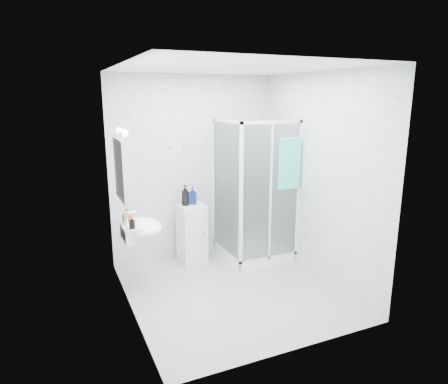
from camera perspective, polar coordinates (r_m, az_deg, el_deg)
name	(u,v)px	position (r m, az deg, el deg)	size (l,w,h in m)	color
room	(232,186)	(4.55, 1.22, 0.84)	(2.40, 2.60, 2.60)	white
shower_enclosure	(252,229)	(5.74, 3.98, -5.36)	(0.90, 0.95, 2.00)	white
wall_basin	(140,228)	(4.80, -11.91, -5.03)	(0.46, 0.56, 0.35)	white
mirror	(119,170)	(4.60, -14.76, 3.05)	(0.02, 0.60, 0.70)	white
vanity_lights	(121,132)	(4.55, -14.46, 8.31)	(0.10, 0.40, 0.08)	silver
wall_hooks	(177,147)	(5.57, -6.66, 6.41)	(0.23, 0.06, 0.03)	silver
storage_cabinet	(192,233)	(5.67, -4.61, -5.92)	(0.37, 0.38, 0.83)	silver
hand_towel	(290,162)	(5.32, 9.35, 4.21)	(0.32, 0.05, 0.68)	#34C7B1
shampoo_bottle_a	(185,195)	(5.49, -5.56, -0.47)	(0.11, 0.11, 0.29)	black
shampoo_bottle_b	(193,195)	(5.57, -4.52, -0.48)	(0.11, 0.11, 0.24)	navy
soap_dispenser_orange	(127,215)	(4.84, -13.72, -3.16)	(0.12, 0.12, 0.16)	#B84015
soap_dispenser_black	(132,223)	(4.56, -13.01, -4.28)	(0.06, 0.06, 0.14)	black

